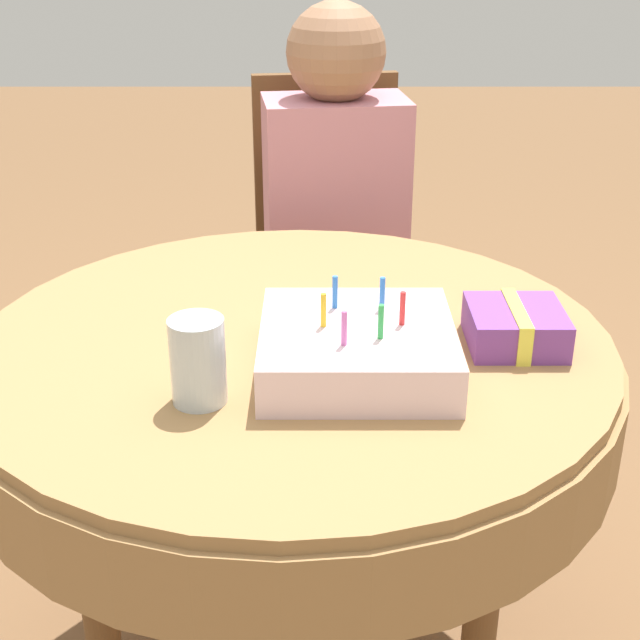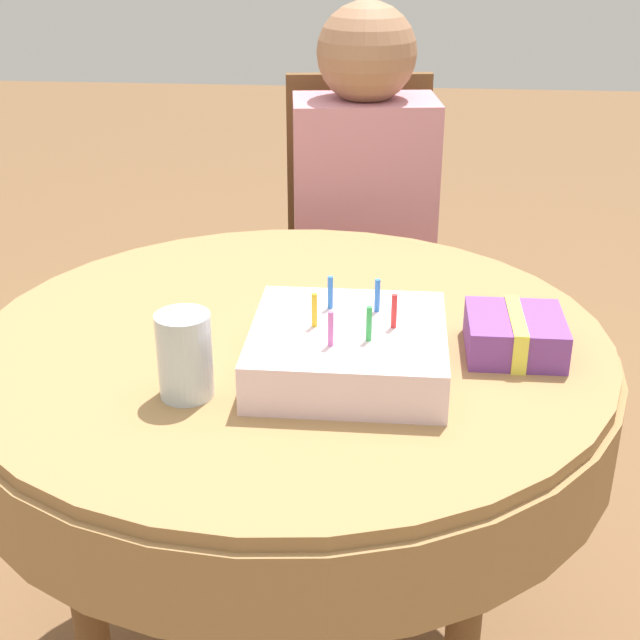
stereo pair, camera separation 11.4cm
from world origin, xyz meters
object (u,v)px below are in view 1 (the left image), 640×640
(gift_box, at_px, (512,326))
(drinking_glass, at_px, (194,361))
(person, at_px, (333,203))
(birthday_cake, at_px, (354,348))
(chair, at_px, (327,262))

(gift_box, bearing_deg, drinking_glass, -159.60)
(person, height_order, birthday_cake, person)
(chair, relative_size, person, 0.84)
(chair, height_order, drinking_glass, chair)
(birthday_cake, bearing_deg, drinking_glass, -158.11)
(gift_box, bearing_deg, chair, 107.32)
(person, distance_m, birthday_cake, 0.85)
(drinking_glass, bearing_deg, chair, 79.73)
(birthday_cake, relative_size, drinking_glass, 2.28)
(chair, relative_size, drinking_glass, 8.01)
(chair, bearing_deg, drinking_glass, -107.65)
(chair, distance_m, person, 0.21)
(drinking_glass, bearing_deg, gift_box, 20.40)
(person, xyz_separation_m, drinking_glass, (-0.20, -0.94, 0.08))
(chair, distance_m, drinking_glass, 1.08)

